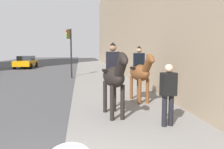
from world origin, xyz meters
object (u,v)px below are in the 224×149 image
at_px(mounted_horse_far, 140,71).
at_px(traffic_light_near_curb, 70,45).
at_px(mounted_horse_near, 114,76).
at_px(pedestrian_greeting, 168,91).
at_px(car_near_lane, 26,62).

bearing_deg(mounted_horse_far, traffic_light_near_curb, -168.28).
xyz_separation_m(mounted_horse_near, traffic_light_near_curb, (10.60, 1.79, 1.12)).
height_order(pedestrian_greeting, car_near_lane, pedestrian_greeting).
height_order(pedestrian_greeting, traffic_light_near_curb, traffic_light_near_curb).
xyz_separation_m(pedestrian_greeting, traffic_light_near_curb, (11.68, 3.10, 1.43)).
distance_m(mounted_horse_far, traffic_light_near_curb, 9.41).
distance_m(mounted_horse_near, pedestrian_greeting, 1.73).
height_order(mounted_horse_near, mounted_horse_far, mounted_horse_near).
relative_size(pedestrian_greeting, traffic_light_near_curb, 0.45).
xyz_separation_m(mounted_horse_near, mounted_horse_far, (1.80, -1.32, -0.07)).
height_order(mounted_horse_near, car_near_lane, mounted_horse_near).
bearing_deg(pedestrian_greeting, traffic_light_near_curb, 6.50).
distance_m(pedestrian_greeting, car_near_lane, 23.51).
bearing_deg(pedestrian_greeting, mounted_horse_far, -8.49).
distance_m(pedestrian_greeting, traffic_light_near_curb, 12.17).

